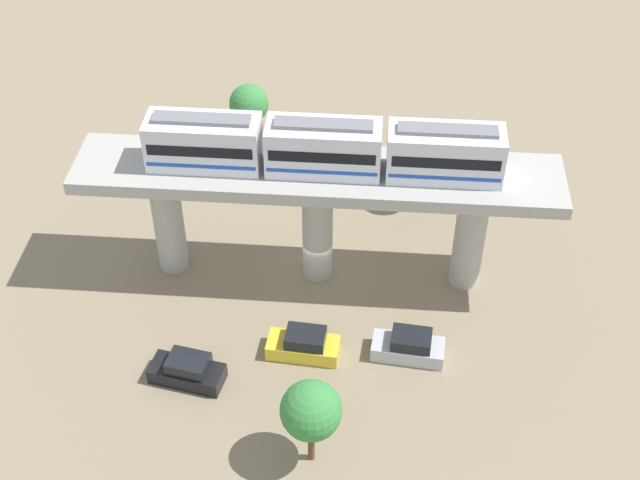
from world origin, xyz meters
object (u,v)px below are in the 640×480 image
object	(u,v)px
parked_car_silver	(409,347)
tree_mid_lot	(418,165)
tree_far_corner	(311,411)
parked_car_yellow	(304,345)
parked_car_black	(187,371)
tree_near_viaduct	(249,104)
train	(323,148)

from	to	relation	value
parked_car_silver	tree_mid_lot	bearing A→B (deg)	-176.14
tree_far_corner	parked_car_yellow	bearing A→B (deg)	-171.55
parked_car_yellow	parked_car_silver	bearing A→B (deg)	97.61
parked_car_black	parked_car_yellow	xyz separation A→B (m)	(-2.46, 6.39, 0.00)
parked_car_yellow	tree_near_viaduct	distance (m)	21.74
parked_car_black	parked_car_silver	world-z (taller)	same
train	parked_car_yellow	bearing A→B (deg)	-4.81
tree_mid_lot	tree_far_corner	size ratio (longest dim) A/B	0.86
parked_car_silver	tree_near_viaduct	distance (m)	23.84
train	parked_car_black	size ratio (longest dim) A/B	4.59
tree_near_viaduct	tree_far_corner	bearing A→B (deg)	14.22
train	parked_car_yellow	size ratio (longest dim) A/B	4.74
parked_car_black	parked_car_silver	xyz separation A→B (m)	(-2.82, 12.49, 0.00)
train	parked_car_black	bearing A→B (deg)	-36.44
tree_near_viaduct	parked_car_silver	bearing A→B (deg)	30.75
train	tree_mid_lot	size ratio (longest dim) A/B	4.30
train	tree_far_corner	distance (m)	15.35
parked_car_black	tree_far_corner	xyz separation A→B (m)	(4.70, 7.45, 3.20)
tree_far_corner	tree_near_viaduct	bearing A→B (deg)	-165.78
tree_near_viaduct	parked_car_yellow	bearing A→B (deg)	16.16
train	parked_car_silver	bearing A→B (deg)	39.73
parked_car_black	tree_near_viaduct	xyz separation A→B (m)	(-23.14, 0.40, 3.02)
train	tree_near_viaduct	size ratio (longest dim) A/B	3.89
train	tree_far_corner	world-z (taller)	train
train	tree_far_corner	bearing A→B (deg)	1.93
parked_car_silver	tree_near_viaduct	world-z (taller)	tree_near_viaduct
tree_near_viaduct	train	bearing A→B (deg)	25.67
tree_near_viaduct	tree_mid_lot	distance (m)	13.93
train	parked_car_yellow	xyz separation A→B (m)	(6.99, -0.59, -9.12)
parked_car_black	tree_mid_lot	world-z (taller)	tree_mid_lot
parked_car_silver	tree_mid_lot	world-z (taller)	tree_mid_lot
parked_car_black	parked_car_yellow	bearing A→B (deg)	121.87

